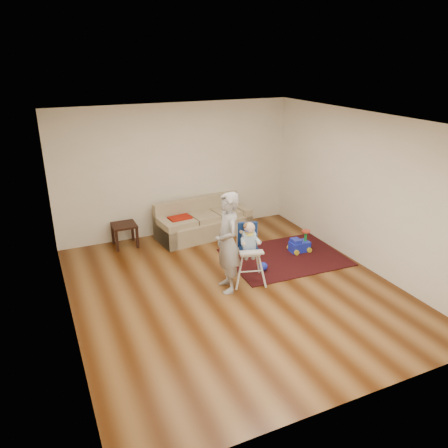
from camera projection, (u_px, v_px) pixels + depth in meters
name	position (u px, v px, depth m)	size (l,w,h in m)	color
ground	(234.00, 289.00, 7.12)	(5.50, 5.50, 0.00)	#482209
room_envelope	(221.00, 170.00, 6.88)	(5.04, 5.52, 2.72)	white
sofa	(203.00, 219.00, 9.08)	(2.03, 1.03, 0.75)	gray
side_table	(125.00, 235.00, 8.65)	(0.46, 0.46, 0.46)	black
area_rug	(285.00, 257.00, 8.22)	(2.14, 1.60, 0.02)	black
ride_on_toy	(300.00, 241.00, 8.37)	(0.37, 0.27, 0.41)	#1D2FDB
toy_ball	(263.00, 266.00, 7.67)	(0.15, 0.15, 0.15)	#1D2FDB
high_chair	(249.00, 254.00, 7.17)	(0.61, 0.61, 1.07)	silver
adult	(228.00, 243.00, 6.83)	(0.60, 0.39, 1.64)	#9C9C9F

